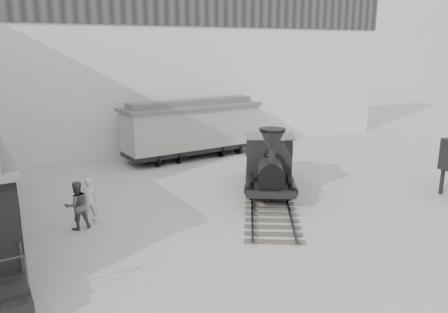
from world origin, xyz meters
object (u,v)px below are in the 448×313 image
locomotive (269,168)px  visitor_a (89,200)px  boxcar (192,127)px  visitor_b (77,205)px

locomotive → visitor_a: size_ratio=5.31×
visitor_a → boxcar: bearing=-137.8°
visitor_a → visitor_b: (-0.52, -0.55, 0.04)m
boxcar → visitor_a: boxcar is taller
locomotive → visitor_a: bearing=-152.2°
visitor_a → visitor_b: bearing=41.8°
locomotive → boxcar: 8.27m
locomotive → visitor_a: locomotive is taller
visitor_a → visitor_b: size_ratio=0.96×
locomotive → visitor_b: locomotive is taller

